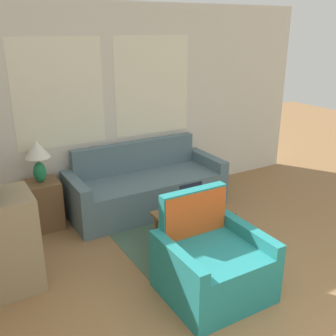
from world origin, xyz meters
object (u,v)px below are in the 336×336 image
couch (145,188)px  coffee_table (193,217)px  snack_bowl (174,214)px  armchair (210,264)px  laptop (196,203)px  cup_navy (185,218)px  table_lamp (38,155)px  cup_yellow (166,208)px

couch → coffee_table: couch is taller
snack_bowl → armchair: bearing=-95.2°
armchair → snack_bowl: 0.78m
laptop → cup_navy: (-0.29, -0.22, -0.02)m
table_lamp → coffee_table: table_lamp is taller
coffee_table → laptop: bearing=40.9°
table_lamp → laptop: (1.41, -1.17, -0.46)m
coffee_table → snack_bowl: 0.25m
cup_navy → snack_bowl: bearing=111.1°
coffee_table → cup_navy: 0.24m
cup_navy → cup_yellow: (-0.06, 0.29, 0.01)m
armchair → couch: bearing=80.9°
coffee_table → snack_bowl: bearing=177.0°
couch → snack_bowl: (-0.23, -1.12, 0.16)m
armchair → table_lamp: (-1.00, 2.01, 0.64)m
table_lamp → cup_navy: 1.85m
snack_bowl → laptop: bearing=12.9°
snack_bowl → cup_navy: bearing=-68.9°
couch → laptop: size_ratio=6.92×
laptop → armchair: bearing=-116.0°
armchair → laptop: size_ratio=3.05×
armchair → table_lamp: 2.33m
laptop → coffee_table: bearing=-139.1°
coffee_table → cup_yellow: 0.31m
armchair → table_lamp: table_lamp is taller
couch → armchair: size_ratio=2.26×
couch → cup_yellow: (-0.24, -0.97, 0.17)m
couch → cup_navy: couch is taller
couch → armchair: 1.91m
cup_navy → snack_bowl: (-0.05, 0.14, -0.00)m
cup_yellow → laptop: bearing=-12.1°
coffee_table → snack_bowl: (-0.24, 0.01, 0.09)m
coffee_table → laptop: laptop is taller
table_lamp → snack_bowl: 1.71m
coffee_table → cup_navy: cup_navy is taller
armchair → laptop: 0.95m
couch → snack_bowl: couch is taller
table_lamp → coffee_table: (1.31, -1.26, -0.57)m
laptop → snack_bowl: laptop is taller
armchair → cup_yellow: size_ratio=11.18×
cup_yellow → couch: bearing=76.1°
armchair → snack_bowl: bearing=84.8°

